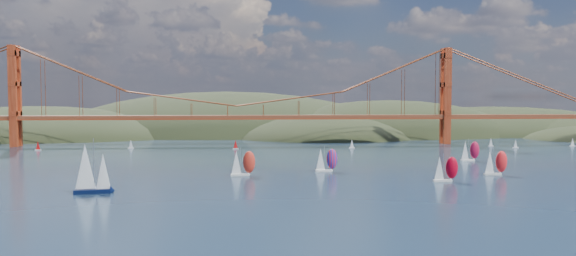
# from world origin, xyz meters

# --- Properties ---
(ground) EXTENTS (1200.00, 1200.00, 0.00)m
(ground) POSITION_xyz_m (0.00, 0.00, 0.00)
(ground) COLOR black
(ground) RESTS_ON ground
(headlands) EXTENTS (725.00, 225.00, 96.00)m
(headlands) POSITION_xyz_m (44.95, 278.29, -12.46)
(headlands) COLOR black
(headlands) RESTS_ON ground
(bridge) EXTENTS (552.00, 12.00, 55.00)m
(bridge) POSITION_xyz_m (-1.75, 180.00, 32.23)
(bridge) COLOR brown
(bridge) RESTS_ON ground
(sloop_navy) EXTENTS (10.31, 6.32, 15.53)m
(sloop_navy) POSITION_xyz_m (-38.27, 24.61, 6.85)
(sloop_navy) COLOR black
(sloop_navy) RESTS_ON ground
(racer_0) EXTENTS (8.56, 3.74, 9.72)m
(racer_0) POSITION_xyz_m (4.01, 56.41, 4.59)
(racer_0) COLOR silver
(racer_0) RESTS_ON ground
(racer_1) EXTENTS (7.91, 3.20, 9.11)m
(racer_1) POSITION_xyz_m (68.80, 38.45, 4.31)
(racer_1) COLOR white
(racer_1) RESTS_ON ground
(racer_2) EXTENTS (8.35, 3.49, 9.53)m
(racer_2) POSITION_xyz_m (91.44, 51.88, 4.50)
(racer_2) COLOR silver
(racer_2) RESTS_ON ground
(racer_3) EXTENTS (8.24, 3.46, 9.39)m
(racer_3) POSITION_xyz_m (99.48, 93.85, 4.44)
(racer_3) COLOR white
(racer_3) RESTS_ON ground
(racer_rwb) EXTENTS (8.30, 3.61, 9.42)m
(racer_rwb) POSITION_xyz_m (34.15, 65.01, 4.45)
(racer_rwb) COLOR silver
(racer_rwb) RESTS_ON ground
(distant_boat_2) EXTENTS (3.00, 2.00, 4.70)m
(distant_boat_2) POSITION_xyz_m (-99.73, 155.63, 2.41)
(distant_boat_2) COLOR silver
(distant_boat_2) RESTS_ON ground
(distant_boat_3) EXTENTS (3.00, 2.00, 4.70)m
(distant_boat_3) POSITION_xyz_m (-55.01, 162.74, 2.41)
(distant_boat_3) COLOR silver
(distant_boat_3) RESTS_ON ground
(distant_boat_4) EXTENTS (3.00, 2.00, 4.70)m
(distant_boat_4) POSITION_xyz_m (138.78, 160.75, 2.41)
(distant_boat_4) COLOR silver
(distant_boat_4) RESTS_ON ground
(distant_boat_5) EXTENTS (3.00, 2.00, 4.70)m
(distant_boat_5) POSITION_xyz_m (147.62, 150.45, 2.41)
(distant_boat_5) COLOR silver
(distant_boat_5) RESTS_ON ground
(distant_boat_6) EXTENTS (3.00, 2.00, 4.70)m
(distant_boat_6) POSITION_xyz_m (183.51, 157.73, 2.41)
(distant_boat_6) COLOR silver
(distant_boat_6) RESTS_ON ground
(distant_boat_8) EXTENTS (3.00, 2.00, 4.70)m
(distant_boat_8) POSITION_xyz_m (60.79, 154.96, 2.41)
(distant_boat_8) COLOR silver
(distant_boat_8) RESTS_ON ground
(distant_boat_9) EXTENTS (3.00, 2.00, 4.70)m
(distant_boat_9) POSITION_xyz_m (-0.16, 155.85, 2.41)
(distant_boat_9) COLOR silver
(distant_boat_9) RESTS_ON ground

